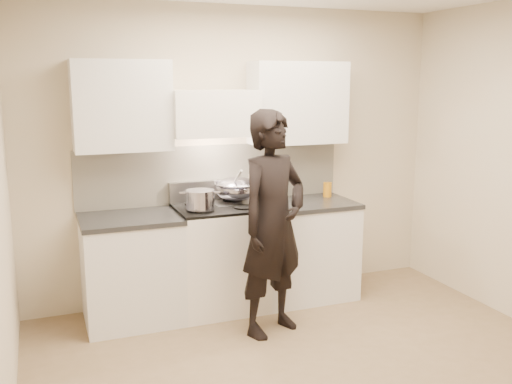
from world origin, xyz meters
The scene contains 11 objects.
ground_plane centered at (0.00, 0.00, 0.00)m, with size 4.00×4.00×0.00m, color #856D51.
room_shell centered at (-0.06, 0.37, 1.60)m, with size 4.04×3.54×2.70m.
stove centered at (-0.30, 1.42, 0.47)m, with size 0.76×0.65×0.96m.
counter_right centered at (0.53, 1.43, 0.46)m, with size 0.92×0.67×0.92m.
counter_left centered at (-1.08, 1.43, 0.46)m, with size 0.82×0.67×0.92m.
wok centered at (-0.10, 1.52, 1.07)m, with size 0.42×0.51×0.33m.
stock_pot centered at (-0.50, 1.32, 1.04)m, with size 0.34×0.30×0.16m.
utensil_crock centered at (0.29, 1.66, 1.03)m, with size 0.13×0.13×0.35m.
spice_jar centered at (0.35, 1.61, 0.97)m, with size 0.04×0.04×0.09m.
oil_glass centered at (0.84, 1.55, 0.99)m, with size 0.08×0.08×0.14m.
person centered at (-0.04, 0.80, 0.91)m, with size 0.66×0.44×1.82m, color black.
Camera 1 is at (-1.75, -3.26, 2.04)m, focal length 40.00 mm.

